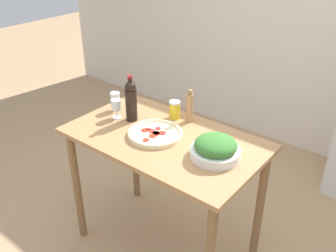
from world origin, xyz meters
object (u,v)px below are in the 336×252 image
Objects in this scene: homemade_pizza at (155,133)px; salad_bowl at (216,148)px; wine_glass_near at (117,105)px; salt_canister at (175,110)px; pepper_mill at (189,106)px; wine_bottle at (131,100)px; wine_glass_far at (115,98)px.

salad_bowl is at bearing 3.97° from homemade_pizza.
salad_bowl is (0.80, -0.00, -0.03)m from wine_glass_near.
pepper_mill is at bearing 9.31° from salt_canister.
wine_bottle is 2.61× the size of salt_canister.
salt_canister is (-0.05, 0.28, 0.05)m from homemade_pizza.
wine_glass_near reaches higher than homemade_pizza.
wine_bottle is at bearing 20.15° from wine_glass_near.
wine_bottle is 0.31m from salt_canister.
salad_bowl is 0.83× the size of homemade_pizza.
wine_glass_far is (-0.09, 0.08, 0.00)m from wine_glass_near.
pepper_mill reaches higher than wine_glass_far.
wine_glass_far is 0.44m from salt_canister.
wine_bottle is 0.30m from homemade_pizza.
wine_glass_near is 0.12m from wine_glass_far.
salad_bowl is 2.38× the size of salt_canister.
salad_bowl reaches higher than salt_canister.
wine_glass_far is 0.38× the size of homemade_pizza.
salt_canister is (0.31, 0.25, -0.03)m from wine_glass_near.
wine_glass_far reaches higher than salad_bowl.
pepper_mill is at bearing 79.67° from homemade_pizza.
wine_glass_near is at bearing -141.90° from salt_canister.
wine_bottle reaches higher than wine_glass_far.
pepper_mill is at bearing 32.00° from wine_glass_near.
wine_glass_far is at bearing 166.86° from homemade_pizza.
salad_bowl is at bearing -5.00° from wine_glass_far.
pepper_mill is 0.31m from homemade_pizza.
salad_bowl is (0.69, -0.04, -0.09)m from wine_bottle.
pepper_mill reaches higher than salt_canister.
homemade_pizza is at bearing -100.33° from pepper_mill.
salad_bowl is 0.43m from homemade_pizza.
wine_glass_near and wine_glass_far have the same top height.
salad_bowl is at bearing -0.09° from wine_glass_near.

